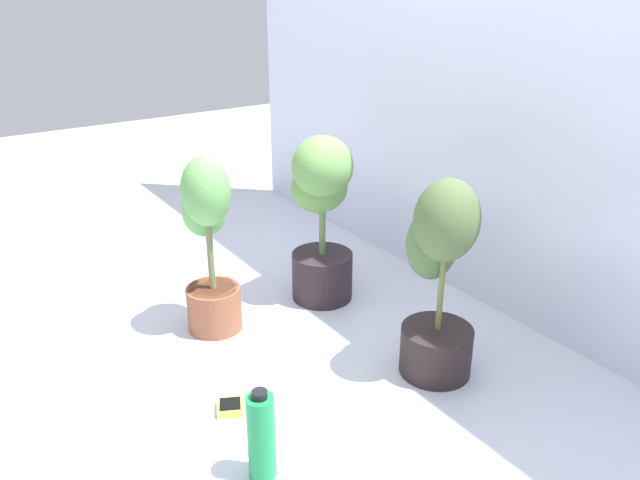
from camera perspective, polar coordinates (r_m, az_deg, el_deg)
ground_plane at (r=2.27m, az=-2.59°, el=-10.32°), size 8.00×8.00×0.00m
mylar_back_wall at (r=2.46m, az=14.99°, el=16.59°), size 3.20×0.01×2.00m
potted_plant_front_left at (r=2.31m, az=-10.03°, el=0.05°), size 0.31×0.23×0.67m
potted_plant_back_left at (r=2.50m, az=0.14°, el=2.59°), size 0.38×0.35×0.68m
potted_plant_back_right at (r=2.05m, az=10.73°, el=-2.99°), size 0.32×0.28×0.68m
hygrometer_box at (r=2.03m, az=-8.11°, el=-14.71°), size 0.11×0.11×0.03m
nutrient_bottle at (r=1.74m, az=-5.32°, el=-17.22°), size 0.07×0.07×0.27m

